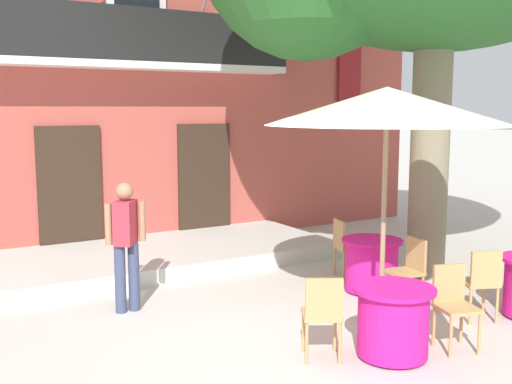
{
  "coord_description": "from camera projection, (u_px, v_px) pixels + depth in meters",
  "views": [
    {
      "loc": [
        -3.74,
        -5.66,
        2.6
      ],
      "look_at": [
        1.02,
        2.36,
        1.3
      ],
      "focal_mm": 42.27,
      "sensor_mm": 36.0,
      "label": 1
    }
  ],
  "objects": [
    {
      "name": "ground_plane",
      "position": [
        284.0,
        331.0,
        7.07
      ],
      "size": [
        120.0,
        120.0,
        0.0
      ],
      "primitive_type": "plane",
      "color": "beige"
    },
    {
      "name": "building_facade",
      "position": [
        104.0,
        53.0,
        12.55
      ],
      "size": [
        13.0,
        5.09,
        7.5
      ],
      "color": "#B24C42",
      "rests_on": "ground"
    },
    {
      "name": "entrance_step_platform",
      "position": [
        168.0,
        254.0,
        10.28
      ],
      "size": [
        5.61,
        2.53,
        0.25
      ],
      "primitive_type": "cube",
      "color": "silver",
      "rests_on": "ground"
    },
    {
      "name": "cafe_table_near_tree",
      "position": [
        371.0,
        265.0,
        8.56
      ],
      "size": [
        0.86,
        0.86,
        0.76
      ],
      "color": "#DB1984",
      "rests_on": "ground"
    },
    {
      "name": "cafe_chair_near_tree_0",
      "position": [
        345.0,
        244.0,
        9.24
      ],
      "size": [
        0.49,
        0.49,
        0.91
      ],
      "color": "tan",
      "rests_on": "ground"
    },
    {
      "name": "cafe_chair_near_tree_1",
      "position": [
        409.0,
        267.0,
        7.89
      ],
      "size": [
        0.45,
        0.45,
        0.91
      ],
      "color": "tan",
      "rests_on": "ground"
    },
    {
      "name": "cafe_table_middle",
      "position": [
        393.0,
        321.0,
        6.29
      ],
      "size": [
        0.86,
        0.86,
        0.76
      ],
      "color": "#DB1984",
      "rests_on": "ground"
    },
    {
      "name": "cafe_chair_middle_0",
      "position": [
        323.0,
        311.0,
        6.18
      ],
      "size": [
        0.55,
        0.55,
        0.91
      ],
      "color": "tan",
      "rests_on": "ground"
    },
    {
      "name": "cafe_chair_middle_1",
      "position": [
        454.0,
        301.0,
        6.52
      ],
      "size": [
        0.5,
        0.5,
        0.91
      ],
      "color": "tan",
      "rests_on": "ground"
    },
    {
      "name": "cafe_chair_front_0",
      "position": [
        481.0,
        280.0,
        7.33
      ],
      "size": [
        0.53,
        0.53,
        0.91
      ],
      "color": "tan",
      "rests_on": "ground"
    },
    {
      "name": "cafe_umbrella",
      "position": [
        387.0,
        107.0,
        7.07
      ],
      "size": [
        2.9,
        2.9,
        2.85
      ],
      "color": "#997A56",
      "rests_on": "ground"
    },
    {
      "name": "pedestrian_near_entrance",
      "position": [
        126.0,
        239.0,
        7.65
      ],
      "size": [
        0.53,
        0.4,
        1.67
      ],
      "color": "#384260",
      "rests_on": "ground"
    }
  ]
}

